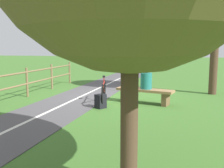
% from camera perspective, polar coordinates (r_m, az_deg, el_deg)
% --- Properties ---
extents(ground_plane, '(80.00, 80.00, 0.00)m').
position_cam_1_polar(ground_plane, '(9.62, 0.47, -2.97)').
color(ground_plane, '#3D6B28').
extents(paved_path, '(3.04, 36.04, 0.02)m').
position_cam_1_polar(paved_path, '(6.56, -19.89, -8.67)').
color(paved_path, '#4C494C').
rests_on(paved_path, ground_plane).
extents(path_centre_line, '(0.94, 31.99, 0.00)m').
position_cam_1_polar(path_centre_line, '(6.56, -19.89, -8.59)').
color(path_centre_line, silver).
rests_on(path_centre_line, paved_path).
extents(bench, '(1.94, 0.91, 0.48)m').
position_cam_1_polar(bench, '(8.66, 7.14, -2.00)').
color(bench, '#937047').
rests_on(bench, ground_plane).
extents(person_seated, '(0.45, 0.45, 0.74)m').
position_cam_1_polar(person_seated, '(8.58, 7.45, 0.98)').
color(person_seated, '#1E6B66').
rests_on(person_seated, bench).
extents(bicycle, '(0.45, 1.76, 0.90)m').
position_cam_1_polar(bicycle, '(8.62, -1.82, -1.72)').
color(bicycle, black).
rests_on(bicycle, ground_plane).
extents(backpack, '(0.38, 0.38, 0.42)m').
position_cam_1_polar(backpack, '(7.97, -2.53, -3.78)').
color(backpack, black).
rests_on(backpack, ground_plane).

